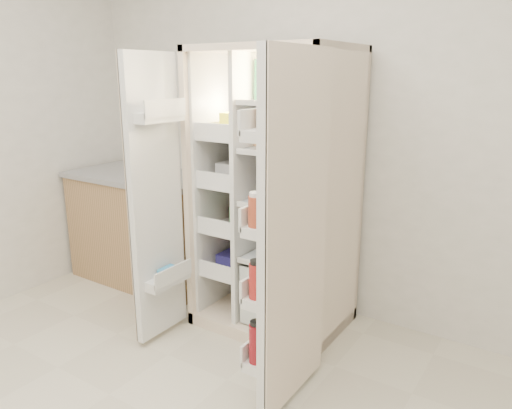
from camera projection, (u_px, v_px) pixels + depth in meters
The scene contains 5 objects.
wall_back at pixel (324, 118), 3.22m from camera, with size 4.00×0.02×2.70m, color silver.
refrigerator at pixel (281, 215), 3.16m from camera, with size 0.92×0.70×1.80m.
freezer_door at pixel (156, 202), 2.91m from camera, with size 0.15×0.40×1.72m.
fridge_door at pixel (291, 238), 2.32m from camera, with size 0.17×0.58×1.72m.
kitchen_counter at pixel (146, 227), 3.90m from camera, with size 1.21×0.64×0.88m.
Camera 1 is at (1.42, -0.97, 1.64)m, focal length 34.00 mm.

